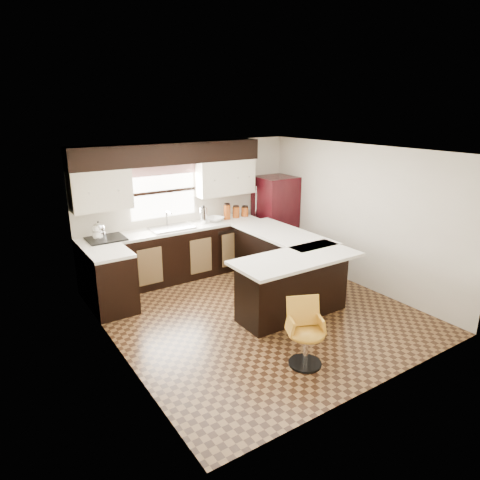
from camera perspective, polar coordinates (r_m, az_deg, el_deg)
floor at (r=6.58m, az=2.34°, el=-9.54°), size 4.40×4.40×0.00m
ceiling at (r=5.90m, az=2.63°, el=11.73°), size 4.40×4.40×0.00m
wall_back at (r=7.96m, az=-6.84°, el=4.34°), size 4.40×0.00×4.40m
wall_front at (r=4.64m, az=18.63°, el=-6.11°), size 4.40×0.00×4.40m
wall_left at (r=5.25m, az=-16.50°, el=-3.17°), size 0.00×4.40×4.40m
wall_right at (r=7.52m, az=15.60°, el=3.04°), size 0.00×4.40×4.40m
base_cab_back at (r=7.72m, az=-8.62°, el=-1.94°), size 3.30×0.60×0.90m
base_cab_left at (r=6.72m, az=-16.74°, el=-5.51°), size 0.60×0.70×0.90m
counter_back at (r=7.58m, az=-8.78°, el=1.43°), size 3.30×0.60×0.04m
counter_left at (r=6.56m, az=-17.09°, el=-1.70°), size 0.60×0.70×0.04m
soffit at (r=7.47m, az=-9.30°, el=11.33°), size 3.40×0.35×0.36m
upper_cab_left at (r=7.13m, az=-18.10°, el=6.36°), size 0.94×0.35×0.64m
upper_cab_right at (r=8.03m, az=-2.03°, el=8.35°), size 1.14×0.35×0.64m
window_pane at (r=7.67m, az=-10.22°, el=6.36°), size 1.20×0.02×0.90m
valance at (r=7.57m, az=-10.25°, el=9.22°), size 1.30×0.06×0.18m
sink at (r=7.53m, az=-9.07°, el=1.61°), size 0.75×0.45×0.03m
dishwasher at (r=7.94m, az=-1.19°, el=-1.35°), size 0.58×0.03×0.78m
cooktop at (r=7.16m, az=-17.44°, el=0.16°), size 0.58×0.50×0.02m
peninsula_long at (r=7.36m, az=5.25°, el=-2.79°), size 0.60×1.95×0.90m
peninsula_return at (r=6.36m, az=7.00°, el=-6.21°), size 1.65×0.60×0.90m
counter_pen_long at (r=7.24m, az=5.66°, el=0.80°), size 0.84×1.95×0.04m
counter_pen_return at (r=6.11m, az=7.56°, el=-2.46°), size 1.89×0.84×0.04m
refrigerator at (r=8.63m, az=4.70°, el=2.93°), size 0.72×0.69×1.67m
bar_chair at (r=5.22m, az=8.85°, el=-12.30°), size 0.58×0.58×0.82m
kettle at (r=7.10m, az=-18.31°, el=1.24°), size 0.21×0.21×0.29m
percolator at (r=7.79m, az=-4.89°, el=3.30°), size 0.14×0.14×0.29m
mixing_bowl at (r=7.93m, az=-3.35°, el=2.78°), size 0.41×0.41×0.08m
canister_large at (r=8.06m, az=-1.74°, el=3.75°), size 0.13×0.13×0.27m
canister_med at (r=8.17m, az=-0.53°, el=3.72°), size 0.13×0.13×0.21m
canister_small at (r=8.28m, az=0.65°, el=3.79°), size 0.14×0.14×0.17m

